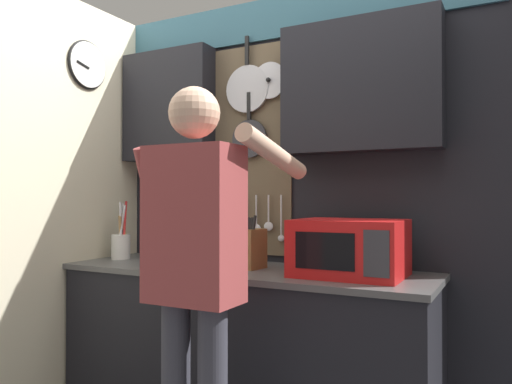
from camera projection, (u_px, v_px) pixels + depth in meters
name	position (u px, v px, depth m)	size (l,w,h in m)	color
base_cabinet_counter	(243.00, 354.00, 2.63)	(1.99, 0.64, 0.90)	black
back_wall_unit	(269.00, 160.00, 2.90)	(2.56, 0.20, 2.44)	black
side_wall	(50.00, 205.00, 2.77)	(0.07, 1.60, 2.44)	beige
microwave	(350.00, 248.00, 2.37)	(0.51, 0.40, 0.27)	red
knife_block	(251.00, 248.00, 2.62)	(0.13, 0.16, 0.29)	brown
utensil_crock	(121.00, 244.00, 3.04)	(0.11, 0.11, 0.35)	white
person	(196.00, 256.00, 2.04)	(0.54, 0.67, 1.73)	#383842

